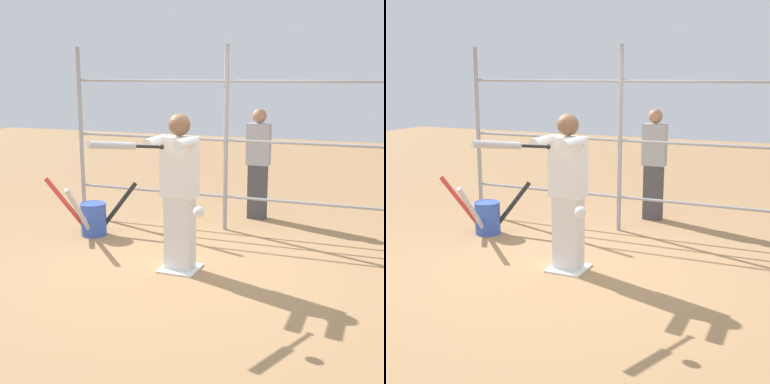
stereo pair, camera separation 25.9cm
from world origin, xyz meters
The scene contains 8 objects.
ground_plane centered at (0.00, 0.00, 0.00)m, with size 24.00×24.00×0.00m, color #9E754C.
home_plate centered at (0.00, 0.00, 0.01)m, with size 0.40×0.40×0.02m.
fence_backstop centered at (0.00, -1.60, 1.21)m, with size 4.42×0.06×2.42m.
batter centered at (0.00, 0.02, 0.90)m, with size 0.43×0.56×1.66m.
baseball_bat_swinging centered at (0.23, 0.86, 1.43)m, with size 0.43×0.72×0.14m.
softball_in_flight centered at (-0.59, 1.02, 0.94)m, with size 0.10×0.10×0.10m.
bat_bucket centered at (1.52, -0.74, 0.24)m, with size 1.10×0.99×0.76m.
bystander_behind_fence centered at (-0.26, -2.33, 0.82)m, with size 0.33×0.20×1.58m.
Camera 1 is at (-2.05, 5.02, 2.05)m, focal length 50.00 mm.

